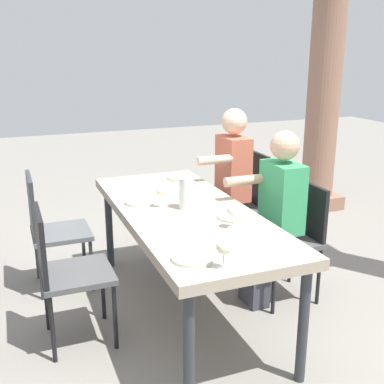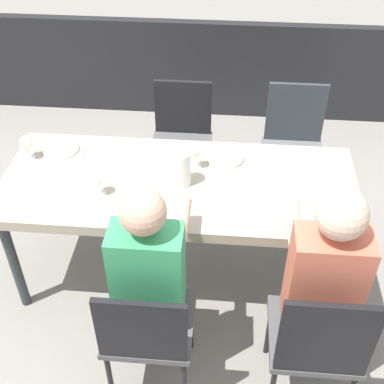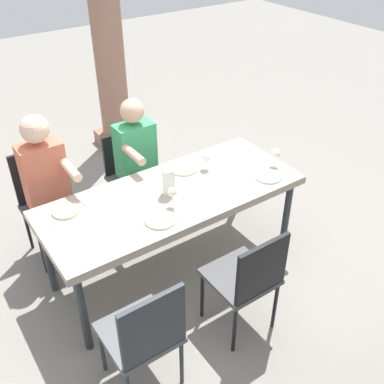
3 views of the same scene
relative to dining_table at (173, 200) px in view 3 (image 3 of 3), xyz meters
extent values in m
plane|color=gray|center=(0.00, 0.00, -0.71)|extent=(16.00, 16.00, 0.00)
cube|color=tan|center=(0.00, 0.00, 0.03)|extent=(2.06, 0.84, 0.06)
cylinder|color=#2D3338|center=(-0.95, 0.34, -0.36)|extent=(0.06, 0.06, 0.72)
cylinder|color=#2D3338|center=(0.95, 0.34, -0.36)|extent=(0.06, 0.06, 0.72)
cylinder|color=#2D3338|center=(-0.95, -0.34, -0.36)|extent=(0.06, 0.06, 0.72)
cylinder|color=#2D3338|center=(0.95, -0.34, -0.36)|extent=(0.06, 0.06, 0.72)
cube|color=#4F4F50|center=(-0.75, 0.76, -0.26)|extent=(0.44, 0.44, 0.04)
cube|color=black|center=(-0.75, 0.96, -0.01)|extent=(0.42, 0.03, 0.50)
cylinder|color=black|center=(-0.94, 0.57, -0.49)|extent=(0.03, 0.03, 0.44)
cylinder|color=black|center=(-0.56, 0.57, -0.49)|extent=(0.03, 0.03, 0.44)
cylinder|color=black|center=(-0.94, 0.95, -0.49)|extent=(0.03, 0.03, 0.44)
cylinder|color=black|center=(-0.56, 0.95, -0.49)|extent=(0.03, 0.03, 0.44)
cube|color=#5B5E61|center=(-0.75, -0.76, -0.27)|extent=(0.44, 0.44, 0.04)
cube|color=#2D3338|center=(-0.75, -0.96, -0.03)|extent=(0.42, 0.03, 0.48)
cylinder|color=#2D3338|center=(-0.56, -0.57, -0.50)|extent=(0.03, 0.03, 0.43)
cylinder|color=#2D3338|center=(-0.94, -0.57, -0.50)|extent=(0.03, 0.03, 0.43)
cylinder|color=#2D3338|center=(-0.56, -0.95, -0.50)|extent=(0.03, 0.03, 0.43)
cube|color=#4F4F50|center=(0.07, 0.76, -0.25)|extent=(0.44, 0.44, 0.04)
cube|color=black|center=(0.07, 0.96, -0.04)|extent=(0.42, 0.03, 0.42)
cylinder|color=black|center=(-0.12, 0.57, -0.49)|extent=(0.03, 0.03, 0.45)
cylinder|color=black|center=(0.26, 0.57, -0.49)|extent=(0.03, 0.03, 0.45)
cylinder|color=black|center=(-0.12, 0.95, -0.49)|extent=(0.03, 0.03, 0.45)
cylinder|color=black|center=(0.26, 0.95, -0.49)|extent=(0.03, 0.03, 0.45)
cube|color=#4F4F50|center=(0.07, -0.76, -0.25)|extent=(0.44, 0.44, 0.04)
cube|color=black|center=(0.07, -0.96, -0.03)|extent=(0.42, 0.03, 0.44)
cylinder|color=black|center=(0.26, -0.57, -0.49)|extent=(0.03, 0.03, 0.45)
cylinder|color=black|center=(-0.12, -0.57, -0.49)|extent=(0.03, 0.03, 0.45)
cylinder|color=black|center=(0.26, -0.95, -0.49)|extent=(0.03, 0.03, 0.45)
cylinder|color=black|center=(-0.12, -0.95, -0.49)|extent=(0.03, 0.03, 0.45)
cube|color=#3F3F4C|center=(-0.75, 0.53, -0.48)|extent=(0.24, 0.14, 0.46)
cube|color=#3F3F4C|center=(-0.75, 0.62, -0.20)|extent=(0.28, 0.32, 0.10)
cube|color=#CC664C|center=(-0.75, 0.73, 0.12)|extent=(0.34, 0.20, 0.55)
sphere|color=beige|center=(-0.75, 0.73, 0.53)|extent=(0.22, 0.22, 0.22)
cylinder|color=beige|center=(-0.61, 0.49, 0.24)|extent=(0.07, 0.30, 0.07)
cube|color=#3F3F4C|center=(0.07, 0.52, -0.48)|extent=(0.24, 0.14, 0.46)
cube|color=#3F3F4C|center=(0.07, 0.61, -0.20)|extent=(0.28, 0.32, 0.10)
cube|color=#389E60|center=(0.07, 0.72, 0.10)|extent=(0.34, 0.20, 0.50)
sphere|color=tan|center=(0.07, 0.72, 0.47)|extent=(0.21, 0.21, 0.21)
cylinder|color=tan|center=(-0.07, 0.48, 0.21)|extent=(0.07, 0.30, 0.07)
cube|color=#936B56|center=(0.63, 2.31, -0.63)|extent=(0.45, 0.45, 0.16)
cylinder|color=#936B56|center=(0.63, 2.31, 0.84)|extent=(0.35, 0.35, 2.79)
cylinder|color=silver|center=(-0.77, 0.24, 0.07)|extent=(0.21, 0.21, 0.01)
torus|color=#A0BE77|center=(-0.77, 0.24, 0.08)|extent=(0.21, 0.21, 0.01)
cube|color=silver|center=(-0.92, 0.24, 0.07)|extent=(0.03, 0.17, 0.01)
cube|color=silver|center=(-0.62, 0.24, 0.07)|extent=(0.03, 0.17, 0.01)
cylinder|color=white|center=(-0.26, -0.24, 0.07)|extent=(0.23, 0.23, 0.01)
torus|color=#A9CD91|center=(-0.26, -0.24, 0.08)|extent=(0.23, 0.23, 0.01)
cylinder|color=white|center=(-0.09, -0.14, 0.07)|extent=(0.06, 0.06, 0.00)
cylinder|color=white|center=(-0.09, -0.14, 0.11)|extent=(0.01, 0.01, 0.09)
sphere|color=#F2EFCC|center=(-0.09, -0.14, 0.19)|extent=(0.07, 0.07, 0.07)
cube|color=silver|center=(-0.41, -0.24, 0.07)|extent=(0.04, 0.17, 0.01)
cube|color=silver|center=(-0.11, -0.24, 0.07)|extent=(0.02, 0.17, 0.01)
cylinder|color=white|center=(0.27, 0.25, 0.07)|extent=(0.24, 0.24, 0.01)
torus|color=#A4C786|center=(0.27, 0.25, 0.08)|extent=(0.24, 0.24, 0.01)
cylinder|color=white|center=(0.43, 0.15, 0.07)|extent=(0.06, 0.06, 0.00)
cylinder|color=white|center=(0.43, 0.15, 0.11)|extent=(0.01, 0.01, 0.07)
sphere|color=white|center=(0.43, 0.15, 0.18)|extent=(0.08, 0.08, 0.08)
cube|color=silver|center=(0.12, 0.25, 0.07)|extent=(0.03, 0.17, 0.01)
cube|color=silver|center=(0.42, 0.25, 0.07)|extent=(0.03, 0.17, 0.01)
cylinder|color=white|center=(0.77, -0.25, 0.07)|extent=(0.23, 0.23, 0.01)
torus|color=#A9CD91|center=(0.77, -0.25, 0.08)|extent=(0.23, 0.23, 0.01)
cylinder|color=white|center=(0.93, -0.15, 0.07)|extent=(0.06, 0.06, 0.00)
cylinder|color=white|center=(0.93, -0.15, 0.11)|extent=(0.01, 0.01, 0.08)
sphere|color=#F2EFCC|center=(0.93, -0.15, 0.18)|extent=(0.08, 0.08, 0.08)
cube|color=silver|center=(0.62, -0.25, 0.07)|extent=(0.02, 0.17, 0.01)
cube|color=silver|center=(0.92, -0.25, 0.07)|extent=(0.03, 0.17, 0.01)
cylinder|color=white|center=(-0.02, 0.02, 0.17)|extent=(0.10, 0.10, 0.22)
cylinder|color=#EFEAC6|center=(-0.02, 0.02, 0.14)|extent=(0.09, 0.09, 0.14)
camera|label=1|loc=(2.92, -1.10, 1.12)|focal=45.09mm
camera|label=2|loc=(-0.27, 2.31, 1.93)|focal=48.27mm
camera|label=3|loc=(-1.51, -2.45, 2.04)|focal=42.15mm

